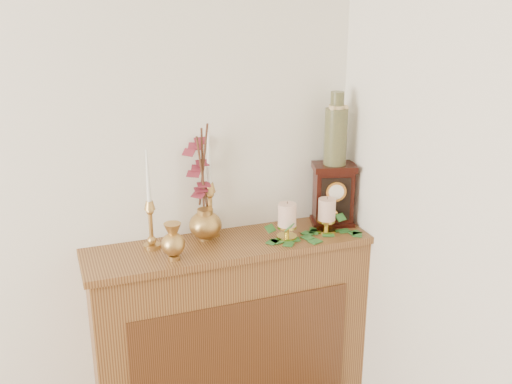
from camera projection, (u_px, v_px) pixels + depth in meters
name	position (u px, v px, depth m)	size (l,w,h in m)	color
console_shelf	(232.00, 342.00, 2.70)	(1.24, 0.34, 0.93)	brown
candlestick_left	(150.00, 217.00, 2.44)	(0.07, 0.07, 0.42)	tan
candlestick_center	(210.00, 200.00, 2.56)	(0.08, 0.08, 0.49)	tan
bud_vase	(173.00, 242.00, 2.35)	(0.09, 0.09, 0.15)	tan
ginger_jar	(200.00, 186.00, 2.52)	(0.21, 0.23, 0.52)	tan
pillar_candle_left	(287.00, 219.00, 2.54)	(0.09, 0.09, 0.17)	gold
pillar_candle_right	(327.00, 214.00, 2.62)	(0.09, 0.09, 0.17)	gold
ivy_garland	(299.00, 233.00, 2.60)	(0.47, 0.22, 0.08)	#286325
mantel_clock	(333.00, 195.00, 2.70)	(0.22, 0.18, 0.28)	black
ceramic_vase	(336.00, 132.00, 2.61)	(0.10, 0.10, 0.32)	#1B372B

